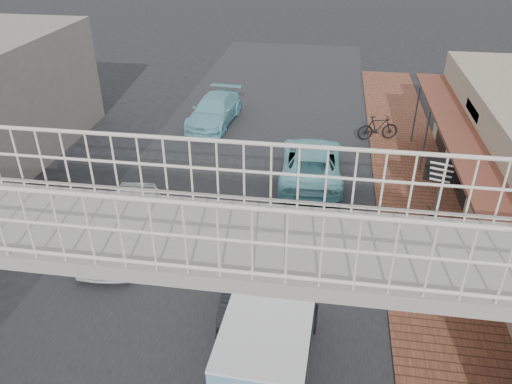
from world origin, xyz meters
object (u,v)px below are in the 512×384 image
(street_clock, at_px, (434,236))
(angkot_far, at_px, (214,110))
(white_hatchback, at_px, (121,224))
(motorcycle_near, at_px, (415,222))
(arrow_sign, at_px, (467,177))
(angkot_van, at_px, (270,332))
(motorcycle_far, at_px, (378,128))
(angkot_curb, at_px, (311,163))
(dark_sedan, at_px, (255,276))

(street_clock, bearing_deg, angkot_far, 113.68)
(white_hatchback, relative_size, motorcycle_near, 2.57)
(white_hatchback, bearing_deg, arrow_sign, 4.53)
(angkot_far, height_order, angkot_van, angkot_van)
(angkot_far, distance_m, street_clock, 14.70)
(motorcycle_near, relative_size, arrow_sign, 0.61)
(motorcycle_far, bearing_deg, angkot_curb, 129.80)
(motorcycle_near, height_order, street_clock, street_clock)
(dark_sedan, distance_m, angkot_curb, 7.27)
(angkot_curb, relative_size, angkot_far, 1.10)
(angkot_curb, bearing_deg, angkot_van, 85.38)
(motorcycle_near, bearing_deg, arrow_sign, -108.04)
(dark_sedan, height_order, angkot_curb, angkot_curb)
(angkot_curb, relative_size, street_clock, 2.05)
(angkot_curb, distance_m, arrow_sign, 6.28)
(angkot_curb, bearing_deg, white_hatchback, 41.12)
(angkot_far, bearing_deg, white_hatchback, -88.91)
(angkot_van, height_order, street_clock, street_clock)
(dark_sedan, distance_m, angkot_far, 12.97)
(motorcycle_near, bearing_deg, white_hatchback, 88.82)
(angkot_curb, bearing_deg, motorcycle_near, 133.21)
(white_hatchback, height_order, motorcycle_far, white_hatchback)
(angkot_curb, distance_m, angkot_far, 7.27)
(angkot_far, xyz_separation_m, motorcycle_near, (8.71, -8.71, -0.12))
(white_hatchback, height_order, arrow_sign, arrow_sign)
(angkot_far, bearing_deg, street_clock, -49.91)
(angkot_curb, height_order, street_clock, street_clock)
(motorcycle_near, bearing_deg, dark_sedan, 114.94)
(angkot_curb, bearing_deg, angkot_far, -47.62)
(angkot_curb, relative_size, motorcycle_near, 2.96)
(street_clock, bearing_deg, dark_sedan, 173.85)
(motorcycle_near, xyz_separation_m, street_clock, (-0.17, -3.17, 1.62))
(dark_sedan, relative_size, motorcycle_near, 2.42)
(motorcycle_far, bearing_deg, white_hatchback, 122.28)
(white_hatchback, bearing_deg, street_clock, -12.98)
(white_hatchback, xyz_separation_m, angkot_far, (0.60, 10.58, -0.08))
(angkot_far, bearing_deg, dark_sedan, -67.84)
(dark_sedan, relative_size, angkot_van, 0.99)
(angkot_curb, xyz_separation_m, angkot_far, (-5.11, 5.17, -0.03))
(motorcycle_far, distance_m, street_clock, 10.96)
(motorcycle_far, bearing_deg, arrow_sign, 178.53)
(angkot_curb, height_order, motorcycle_near, angkot_curb)
(dark_sedan, bearing_deg, arrow_sign, 27.96)
(angkot_far, xyz_separation_m, arrow_sign, (9.94, -8.82, 1.72))
(motorcycle_near, bearing_deg, street_clock, 164.37)
(angkot_curb, height_order, motorcycle_far, angkot_curb)
(street_clock, bearing_deg, motorcycle_near, 74.86)
(motorcycle_near, bearing_deg, motorcycle_far, -6.71)
(angkot_van, bearing_deg, angkot_curb, 89.72)
(dark_sedan, height_order, angkot_far, dark_sedan)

